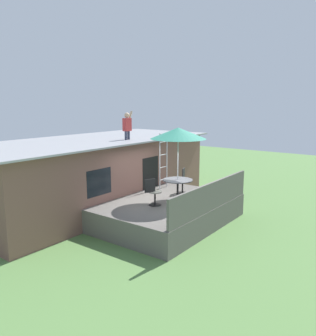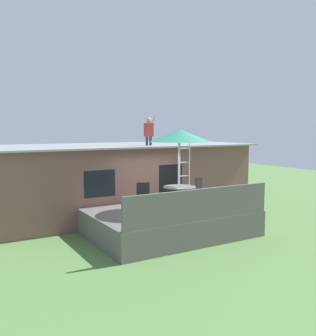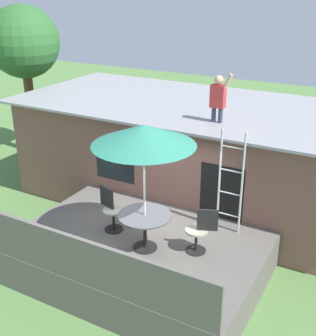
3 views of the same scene
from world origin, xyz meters
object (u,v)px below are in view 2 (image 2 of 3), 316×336
(step_ladder, at_px, (184,169))
(patio_chair_left, at_px, (147,197))
(patio_chair_right, at_px, (197,191))
(person_figure, at_px, (149,129))
(patio_umbrella, at_px, (180,136))
(patio_table, at_px, (180,192))

(step_ladder, distance_m, patio_chair_left, 2.54)
(patio_chair_left, relative_size, patio_chair_right, 1.00)
(person_figure, bearing_deg, patio_chair_right, -74.20)
(patio_umbrella, height_order, person_figure, person_figure)
(patio_table, xyz_separation_m, person_figure, (0.36, 2.62, 1.96))
(step_ladder, relative_size, patio_chair_right, 2.39)
(step_ladder, height_order, person_figure, person_figure)
(patio_umbrella, relative_size, step_ladder, 1.15)
(patio_table, bearing_deg, step_ladder, 51.28)
(patio_umbrella, distance_m, patio_chair_left, 2.16)
(patio_umbrella, relative_size, patio_chair_right, 2.76)
(patio_chair_left, bearing_deg, person_figure, 76.33)
(patio_umbrella, xyz_separation_m, patio_chair_right, (0.98, 0.41, -1.89))
(step_ladder, bearing_deg, patio_chair_right, -99.90)
(patio_table, bearing_deg, person_figure, 82.15)
(step_ladder, distance_m, patio_chair_right, 1.24)
(step_ladder, relative_size, patio_chair_left, 2.39)
(person_figure, xyz_separation_m, patio_chair_right, (0.62, -2.20, -2.09))
(patio_table, xyz_separation_m, patio_chair_left, (-1.00, 0.30, -0.13))
(patio_table, bearing_deg, patio_chair_left, 163.16)
(step_ladder, xyz_separation_m, person_figure, (-0.81, 1.16, 1.44))
(patio_table, distance_m, step_ladder, 1.93)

